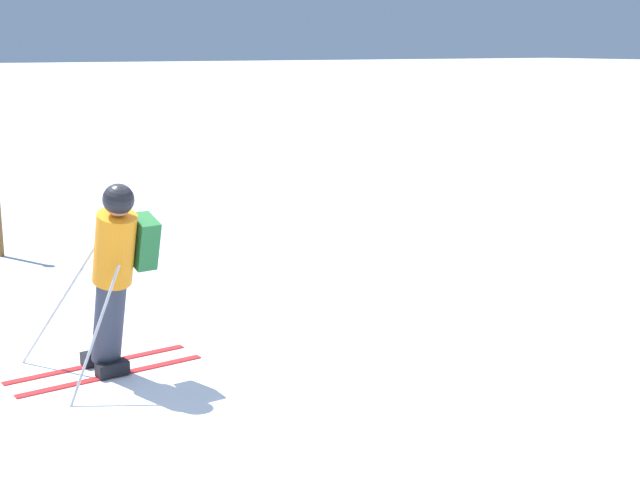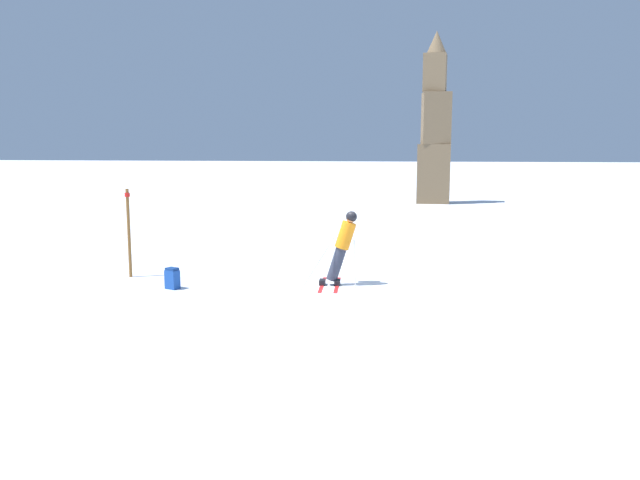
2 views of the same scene
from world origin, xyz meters
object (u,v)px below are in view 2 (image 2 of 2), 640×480
at_px(rock_pillar, 435,132).
at_px(trail_marker, 129,229).
at_px(spare_backpack, 172,278).
at_px(skier, 343,244).

bearing_deg(rock_pillar, trail_marker, -107.95).
height_order(rock_pillar, spare_backpack, rock_pillar).
bearing_deg(spare_backpack, trail_marker, -12.29).
bearing_deg(spare_backpack, skier, -142.07).
relative_size(spare_backpack, trail_marker, 0.22).
height_order(rock_pillar, trail_marker, rock_pillar).
distance_m(skier, spare_backpack, 4.08).
bearing_deg(skier, spare_backpack, -169.63).
xyz_separation_m(rock_pillar, trail_marker, (-7.67, -23.66, -2.99)).
relative_size(skier, rock_pillar, 0.18).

